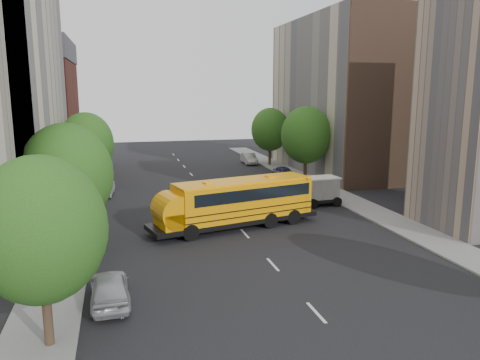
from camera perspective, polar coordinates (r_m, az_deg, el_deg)
name	(u,v)px	position (r m, az deg, el deg)	size (l,w,h in m)	color
ground	(238,226)	(34.09, -0.29, -5.59)	(120.00, 120.00, 0.00)	black
sidewalk_left	(76,218)	(38.06, -19.34, -4.37)	(3.00, 80.00, 0.12)	slate
sidewalk_right	(349,200)	(42.67, 13.13, -2.43)	(3.00, 80.00, 0.12)	slate
lane_markings	(211,196)	(43.54, -3.56, -1.98)	(0.15, 64.00, 0.01)	silver
building_left_redbrick	(30,118)	(60.57, -24.22, 6.91)	(10.00, 15.00, 13.00)	maroon
building_right_far	(342,96)	(57.90, 12.33, 9.95)	(10.00, 22.00, 18.00)	#C0B295
building_right_sidewall	(394,97)	(48.34, 18.30, 9.53)	(10.10, 0.30, 18.00)	brown
street_tree_0	(40,230)	(18.60, -23.15, -5.63)	(4.80, 4.80, 7.41)	#38281C
street_tree_1	(67,175)	(28.22, -20.33, 0.60)	(5.12, 5.12, 7.90)	#38281C
street_tree_2	(86,143)	(46.02, -18.23, 4.28)	(4.99, 4.99, 7.71)	#38281C
street_tree_4	(306,135)	(49.72, 8.05, 5.45)	(5.25, 5.25, 8.10)	#38281C
street_tree_5	(270,130)	(60.96, 3.68, 6.16)	(4.86, 4.86, 7.51)	#38281C
school_bus	(233,201)	(33.05, -0.84, -2.60)	(12.76, 5.71, 3.52)	black
safari_truck	(307,191)	(39.96, 8.19, -1.35)	(5.80, 2.41, 2.43)	black
parked_car_0	(110,288)	(22.79, -15.59, -12.55)	(1.75, 4.35, 1.48)	#AAA9B0
parked_car_1	(104,187)	(45.58, -16.25, -0.85)	(1.59, 4.57, 1.51)	silver
parked_car_4	(284,173)	(52.17, 5.41, 0.88)	(1.59, 3.96, 1.35)	#33355A
parked_car_5	(249,158)	(62.83, 1.11, 2.65)	(1.51, 4.34, 1.43)	#A8A7A2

